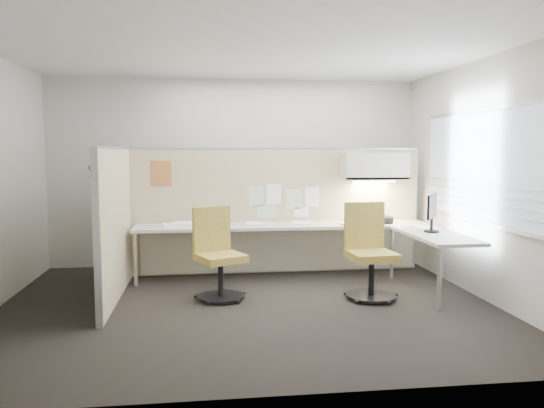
{
  "coord_description": "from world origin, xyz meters",
  "views": [
    {
      "loc": [
        -0.47,
        -5.8,
        1.72
      ],
      "look_at": [
        0.38,
        0.8,
        1.06
      ],
      "focal_mm": 35.0,
      "sensor_mm": 36.0,
      "label": 1
    }
  ],
  "objects": [
    {
      "name": "floor",
      "position": [
        0.0,
        0.0,
        -0.01
      ],
      "size": [
        5.5,
        4.5,
        0.01
      ],
      "primitive_type": "cube",
      "color": "black",
      "rests_on": "ground"
    },
    {
      "name": "chair_left",
      "position": [
        -0.32,
        0.35,
        0.49
      ],
      "size": [
        0.65,
        0.67,
        1.05
      ],
      "rotation": [
        0.0,
        0.0,
        0.42
      ],
      "color": "black",
      "rests_on": "floor"
    },
    {
      "name": "wall_front",
      "position": [
        0.0,
        -2.25,
        1.4
      ],
      "size": [
        5.5,
        0.02,
        2.8
      ],
      "primitive_type": "cube",
      "color": "beige",
      "rests_on": "ground"
    },
    {
      "name": "coat_hook",
      "position": [
        -1.58,
        -0.16,
        1.41
      ],
      "size": [
        0.18,
        0.48,
        1.44
      ],
      "color": "silver",
      "rests_on": "partition_left"
    },
    {
      "name": "pinned_papers",
      "position": [
        0.63,
        1.57,
        1.03
      ],
      "size": [
        1.01,
        0.0,
        0.47
      ],
      "color": "#8CBF8C",
      "rests_on": "partition_back"
    },
    {
      "name": "paper_stack_6",
      "position": [
        -0.76,
        1.28,
        0.75
      ],
      "size": [
        0.23,
        0.3,
        0.05
      ],
      "primitive_type": "cube",
      "rotation": [
        0.0,
        0.0,
        -0.02
      ],
      "color": "white",
      "rests_on": "desk"
    },
    {
      "name": "paper_stack_2",
      "position": [
        0.19,
        1.21,
        0.75
      ],
      "size": [
        0.25,
        0.31,
        0.04
      ],
      "primitive_type": "cube",
      "rotation": [
        0.0,
        0.0,
        -0.06
      ],
      "color": "white",
      "rests_on": "desk"
    },
    {
      "name": "window_pane",
      "position": [
        2.73,
        0.0,
        1.55
      ],
      "size": [
        0.01,
        2.8,
        1.3
      ],
      "primitive_type": "cube",
      "color": "#96A0AF",
      "rests_on": "wall_right"
    },
    {
      "name": "paper_stack_4",
      "position": [
        1.48,
        1.18,
        0.74
      ],
      "size": [
        0.27,
        0.33,
        0.02
      ],
      "primitive_type": "cube",
      "rotation": [
        0.0,
        0.0,
        0.14
      ],
      "color": "white",
      "rests_on": "desk"
    },
    {
      "name": "desk",
      "position": [
        0.93,
        1.13,
        0.6
      ],
      "size": [
        4.0,
        2.07,
        0.73
      ],
      "color": "beige",
      "rests_on": "floor"
    },
    {
      "name": "chair_right",
      "position": [
        1.45,
        0.15,
        0.51
      ],
      "size": [
        0.58,
        0.59,
        1.1
      ],
      "rotation": [
        0.0,
        0.0,
        0.09
      ],
      "color": "black",
      "rests_on": "floor"
    },
    {
      "name": "wall_right",
      "position": [
        2.75,
        0.0,
        1.4
      ],
      "size": [
        0.02,
        4.5,
        2.8
      ],
      "primitive_type": "cube",
      "color": "beige",
      "rests_on": "ground"
    },
    {
      "name": "stapler",
      "position": [
        1.62,
        1.34,
        0.76
      ],
      "size": [
        0.15,
        0.08,
        0.05
      ],
      "primitive_type": "cube",
      "rotation": [
        0.0,
        0.0,
        0.3
      ],
      "color": "black",
      "rests_on": "desk"
    },
    {
      "name": "paper_stack_5",
      "position": [
        2.33,
        0.66,
        0.74
      ],
      "size": [
        0.3,
        0.35,
        0.02
      ],
      "primitive_type": "cube",
      "rotation": [
        0.0,
        0.0,
        0.28
      ],
      "color": "white",
      "rests_on": "desk"
    },
    {
      "name": "paper_stack_0",
      "position": [
        -0.9,
        1.26,
        0.74
      ],
      "size": [
        0.28,
        0.34,
        0.03
      ],
      "primitive_type": "cube",
      "rotation": [
        0.0,
        0.0,
        0.19
      ],
      "color": "white",
      "rests_on": "desk"
    },
    {
      "name": "partition_back",
      "position": [
        0.55,
        1.6,
        0.88
      ],
      "size": [
        4.1,
        0.06,
        1.75
      ],
      "primitive_type": "cube",
      "color": "#C1B186",
      "rests_on": "floor"
    },
    {
      "name": "monitor",
      "position": [
        2.3,
        0.35,
        1.0
      ],
      "size": [
        0.28,
        0.37,
        0.46
      ],
      "rotation": [
        0.0,
        0.0,
        0.95
      ],
      "color": "black",
      "rests_on": "desk"
    },
    {
      "name": "paper_stack_3",
      "position": [
        0.85,
        1.32,
        0.74
      ],
      "size": [
        0.25,
        0.32,
        0.02
      ],
      "primitive_type": "cube",
      "rotation": [
        0.0,
        0.0,
        -0.07
      ],
      "color": "white",
      "rests_on": "desk"
    },
    {
      "name": "wall_back",
      "position": [
        0.0,
        2.25,
        1.4
      ],
      "size": [
        5.5,
        0.02,
        2.8
      ],
      "primitive_type": "cube",
      "color": "beige",
      "rests_on": "ground"
    },
    {
      "name": "overhead_bin",
      "position": [
        1.9,
        1.39,
        1.51
      ],
      "size": [
        0.9,
        0.36,
        0.38
      ],
      "primitive_type": "cube",
      "color": "beige",
      "rests_on": "partition_back"
    },
    {
      "name": "tape_dispenser",
      "position": [
        1.82,
        1.35,
        0.76
      ],
      "size": [
        0.11,
        0.08,
        0.06
      ],
      "primitive_type": "cube",
      "rotation": [
        0.0,
        0.0,
        -0.17
      ],
      "color": "black",
      "rests_on": "desk"
    },
    {
      "name": "poster",
      "position": [
        -1.05,
        1.57,
        1.42
      ],
      "size": [
        0.28,
        0.0,
        0.35
      ],
      "primitive_type": "cube",
      "color": "orange",
      "rests_on": "partition_back"
    },
    {
      "name": "task_light_strip",
      "position": [
        1.9,
        1.39,
        1.3
      ],
      "size": [
        0.6,
        0.06,
        0.02
      ],
      "primitive_type": "cube",
      "color": "#FFEABF",
      "rests_on": "overhead_bin"
    },
    {
      "name": "ceiling",
      "position": [
        0.0,
        0.0,
        2.8
      ],
      "size": [
        5.5,
        4.5,
        0.01
      ],
      "primitive_type": "cube",
      "color": "white",
      "rests_on": "wall_back"
    },
    {
      "name": "partition_left",
      "position": [
        -1.5,
        0.5,
        0.88
      ],
      "size": [
        0.06,
        2.2,
        1.75
      ],
      "primitive_type": "cube",
      "color": "#C1B186",
      "rests_on": "floor"
    },
    {
      "name": "phone",
      "position": [
        1.98,
        1.2,
        0.78
      ],
      "size": [
        0.26,
        0.24,
        0.12
      ],
      "rotation": [
        0.0,
        0.0,
        0.29
      ],
      "color": "black",
      "rests_on": "desk"
    },
    {
      "name": "paper_stack_1",
      "position": [
        -0.3,
        1.29,
        0.74
      ],
      "size": [
        0.24,
        0.31,
        0.02
      ],
      "primitive_type": "cube",
      "rotation": [
        0.0,
        0.0,
        -0.04
      ],
      "color": "white",
      "rests_on": "desk"
    }
  ]
}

